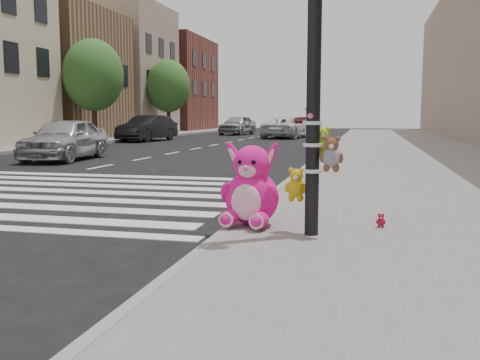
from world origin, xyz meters
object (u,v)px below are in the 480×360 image
(signal_pole, at_px, (314,93))
(red_teddy, at_px, (381,220))
(car_silver_far, at_px, (65,139))
(pink_bunny, at_px, (251,191))
(car_dark_far, at_px, (148,128))
(car_white_near, at_px, (285,128))

(signal_pole, bearing_deg, red_teddy, 36.50)
(red_teddy, relative_size, car_silver_far, 0.04)
(pink_bunny, xyz_separation_m, car_dark_far, (-11.30, 22.97, 0.18))
(signal_pole, bearing_deg, pink_bunny, 156.59)
(pink_bunny, relative_size, car_silver_far, 0.25)
(pink_bunny, bearing_deg, red_teddy, 13.93)
(car_dark_far, height_order, car_white_near, car_dark_far)
(red_teddy, height_order, car_white_near, car_white_near)
(signal_pole, height_order, car_silver_far, signal_pole)
(red_teddy, xyz_separation_m, car_dark_far, (-12.90, 22.74, 0.53))
(signal_pole, height_order, car_white_near, signal_pole)
(signal_pole, height_order, red_teddy, signal_pole)
(car_silver_far, xyz_separation_m, car_white_near, (4.63, 19.28, -0.04))
(car_dark_far, bearing_deg, red_teddy, -53.02)
(pink_bunny, bearing_deg, car_white_near, 103.53)
(red_teddy, relative_size, car_white_near, 0.04)
(signal_pole, xyz_separation_m, red_teddy, (0.79, 0.58, -1.55))
(pink_bunny, bearing_deg, signal_pole, -17.76)
(car_dark_far, bearing_deg, pink_bunny, -56.40)
(pink_bunny, xyz_separation_m, car_white_near, (-4.03, 29.10, 0.12))
(pink_bunny, relative_size, car_white_near, 0.22)
(pink_bunny, height_order, car_white_near, car_white_near)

